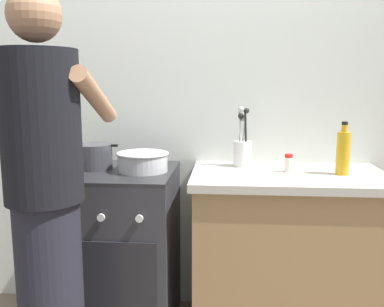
# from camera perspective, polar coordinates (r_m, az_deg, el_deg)

# --- Properties ---
(back_wall) EXTENTS (3.20, 0.10, 2.50)m
(back_wall) POSITION_cam_1_polar(r_m,az_deg,el_deg) (2.48, 4.22, 7.11)
(back_wall) COLOR silver
(back_wall) RESTS_ON ground
(countertop) EXTENTS (1.00, 0.60, 0.90)m
(countertop) POSITION_cam_1_polar(r_m,az_deg,el_deg) (2.33, 12.76, -13.45)
(countertop) COLOR #99724C
(countertop) RESTS_ON ground
(stove_range) EXTENTS (0.60, 0.62, 0.90)m
(stove_range) POSITION_cam_1_polar(r_m,az_deg,el_deg) (2.38, -9.85, -12.95)
(stove_range) COLOR #2D2D33
(stove_range) RESTS_ON ground
(pot) EXTENTS (0.27, 0.20, 0.13)m
(pot) POSITION_cam_1_polar(r_m,az_deg,el_deg) (2.31, -13.34, -0.37)
(pot) COLOR #38383D
(pot) RESTS_ON stove_range
(mixing_bowl) EXTENTS (0.27, 0.27, 0.10)m
(mixing_bowl) POSITION_cam_1_polar(r_m,az_deg,el_deg) (2.19, -6.76, -1.00)
(mixing_bowl) COLOR #B7B7BC
(mixing_bowl) RESTS_ON stove_range
(utensil_crock) EXTENTS (0.10, 0.10, 0.33)m
(utensil_crock) POSITION_cam_1_polar(r_m,az_deg,el_deg) (2.32, 6.92, 0.54)
(utensil_crock) COLOR silver
(utensil_crock) RESTS_ON countertop
(spice_bottle) EXTENTS (0.04, 0.04, 0.09)m
(spice_bottle) POSITION_cam_1_polar(r_m,az_deg,el_deg) (2.22, 13.06, -1.31)
(spice_bottle) COLOR silver
(spice_bottle) RESTS_ON countertop
(oil_bottle) EXTENTS (0.07, 0.07, 0.27)m
(oil_bottle) POSITION_cam_1_polar(r_m,az_deg,el_deg) (2.22, 19.94, 0.17)
(oil_bottle) COLOR gold
(oil_bottle) RESTS_ON countertop
(person) EXTENTS (0.41, 0.50, 1.70)m
(person) POSITION_cam_1_polar(r_m,az_deg,el_deg) (1.76, -19.26, -7.30)
(person) COLOR black
(person) RESTS_ON ground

